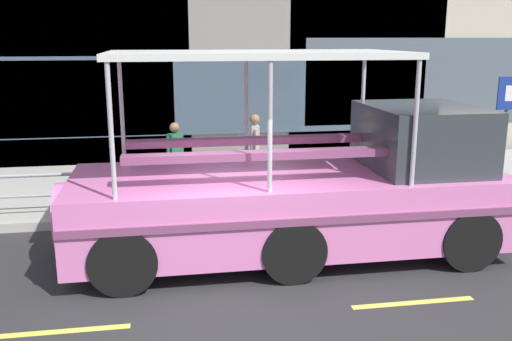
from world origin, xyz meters
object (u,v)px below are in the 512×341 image
at_px(pedestrian_mid_right, 175,150).
at_px(parking_sign, 507,112).
at_px(pedestrian_mid_left, 255,143).
at_px(duck_tour_boat, 317,191).
at_px(pedestrian_near_bow, 386,151).

bearing_deg(pedestrian_mid_right, parking_sign, -4.40).
bearing_deg(pedestrian_mid_left, parking_sign, -7.71).
relative_size(pedestrian_mid_left, pedestrian_mid_right, 1.07).
height_order(duck_tour_boat, pedestrian_mid_left, duck_tour_boat).
relative_size(duck_tour_boat, pedestrian_near_bow, 5.94).
bearing_deg(pedestrian_near_bow, pedestrian_mid_right, 173.12).
bearing_deg(parking_sign, pedestrian_mid_left, 172.29).
relative_size(parking_sign, pedestrian_mid_left, 1.49).
bearing_deg(duck_tour_boat, pedestrian_near_bow, 50.67).
distance_m(parking_sign, pedestrian_mid_right, 7.78).
relative_size(parking_sign, pedestrian_near_bow, 1.70).
distance_m(duck_tour_boat, pedestrian_mid_left, 3.82).
distance_m(parking_sign, pedestrian_near_bow, 3.05).
height_order(parking_sign, pedestrian_mid_right, parking_sign).
height_order(duck_tour_boat, pedestrian_near_bow, duck_tour_boat).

